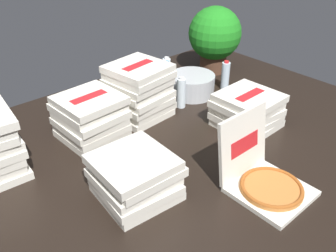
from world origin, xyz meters
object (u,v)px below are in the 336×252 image
at_px(open_pizza_box, 263,177).
at_px(pizza_stack_left_far, 90,117).
at_px(pizza_stack_left_near, 247,111).
at_px(pizza_stack_right_mid, 139,91).
at_px(potted_plant, 215,36).
at_px(ice_bucket, 192,85).
at_px(water_bottle_2, 225,76).
at_px(water_bottle_0, 155,85).
at_px(pizza_stack_left_mid, 135,177).
at_px(water_bottle_3, 167,76).
at_px(water_bottle_4, 181,93).
at_px(water_bottle_1, 167,72).

height_order(open_pizza_box, pizza_stack_left_far, open_pizza_box).
bearing_deg(pizza_stack_left_near, pizza_stack_right_mid, 126.67).
relative_size(open_pizza_box, potted_plant, 0.75).
height_order(ice_bucket, water_bottle_2, water_bottle_2).
height_order(pizza_stack_right_mid, water_bottle_0, pizza_stack_right_mid).
relative_size(pizza_stack_left_mid, water_bottle_3, 1.72).
xyz_separation_m(water_bottle_0, water_bottle_3, (0.17, 0.07, 0.00)).
bearing_deg(potted_plant, ice_bucket, -155.65).
height_order(water_bottle_2, water_bottle_4, same).
xyz_separation_m(water_bottle_3, potted_plant, (0.54, 0.01, 0.20)).
distance_m(pizza_stack_right_mid, water_bottle_4, 0.31).
bearing_deg(water_bottle_3, pizza_stack_left_far, -165.70).
bearing_deg(pizza_stack_left_mid, water_bottle_2, 22.28).
bearing_deg(pizza_stack_right_mid, pizza_stack_left_mid, -128.89).
height_order(pizza_stack_left_far, water_bottle_1, pizza_stack_left_far).
bearing_deg(water_bottle_1, pizza_stack_left_mid, -137.89).
bearing_deg(pizza_stack_left_near, pizza_stack_left_mid, -176.77).
distance_m(ice_bucket, water_bottle_4, 0.22).
bearing_deg(ice_bucket, water_bottle_2, -20.71).
distance_m(pizza_stack_left_mid, ice_bucket, 1.16).
height_order(pizza_stack_left_mid, water_bottle_1, water_bottle_1).
bearing_deg(pizza_stack_left_near, water_bottle_0, 105.77).
height_order(ice_bucket, water_bottle_1, water_bottle_1).
distance_m(pizza_stack_left_near, pizza_stack_left_mid, 0.93).
relative_size(ice_bucket, water_bottle_0, 1.48).
bearing_deg(water_bottle_3, potted_plant, 1.37).
distance_m(water_bottle_2, potted_plant, 0.41).
height_order(pizza_stack_left_mid, ice_bucket, pizza_stack_left_mid).
xyz_separation_m(pizza_stack_left_near, potted_plant, (0.52, 0.76, 0.19)).
xyz_separation_m(pizza_stack_right_mid, pizza_stack_left_near, (0.42, -0.57, -0.07)).
distance_m(pizza_stack_right_mid, water_bottle_0, 0.27).
distance_m(water_bottle_0, water_bottle_3, 0.18).
xyz_separation_m(water_bottle_2, water_bottle_3, (-0.34, 0.29, 0.00)).
bearing_deg(water_bottle_3, water_bottle_0, -158.03).
bearing_deg(water_bottle_4, pizza_stack_left_far, 172.94).
bearing_deg(water_bottle_0, water_bottle_3, 21.97).
relative_size(open_pizza_box, water_bottle_3, 1.79).
distance_m(pizza_stack_right_mid, pizza_stack_left_mid, 0.80).
distance_m(water_bottle_2, water_bottle_4, 0.46).
bearing_deg(ice_bucket, pizza_stack_left_mid, -148.31).
bearing_deg(pizza_stack_left_far, water_bottle_4, -7.06).
bearing_deg(potted_plant, water_bottle_3, -178.63).
distance_m(pizza_stack_left_mid, potted_plant, 1.67).
bearing_deg(water_bottle_0, water_bottle_2, -23.46).
xyz_separation_m(water_bottle_1, potted_plant, (0.48, -0.05, 0.20)).
bearing_deg(potted_plant, open_pizza_box, -128.01).
height_order(pizza_stack_left_mid, water_bottle_2, water_bottle_2).
distance_m(pizza_stack_right_mid, pizza_stack_left_near, 0.71).
height_order(water_bottle_3, potted_plant, potted_plant).
bearing_deg(pizza_stack_left_far, water_bottle_1, 17.53).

